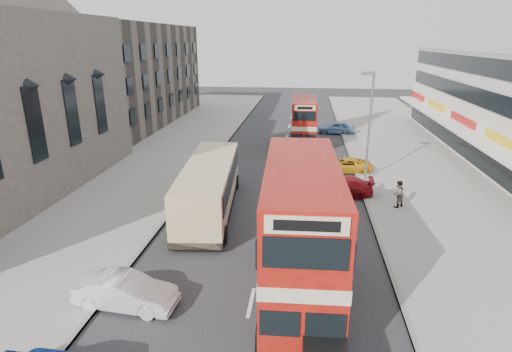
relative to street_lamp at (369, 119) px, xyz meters
The scene contains 17 objects.
ground 19.73m from the street_lamp, 109.92° to the right, with size 160.00×160.00×0.00m, color #28282B.
road_surface 8.33m from the street_lamp, 162.95° to the left, with size 12.00×90.00×0.01m, color #28282B.
pavement_right 7.50m from the street_lamp, 20.06° to the left, with size 12.00×90.00×0.15m, color gray.
pavement_left 19.22m from the street_lamp, behind, with size 12.00×90.00×0.15m, color gray.
kerb_left 13.62m from the street_lamp, behind, with size 0.20×90.00×0.16m, color gray.
kerb_right 5.13m from the street_lamp, 101.90° to the left, with size 0.20×90.00×0.16m, color gray.
brick_terrace 34.86m from the street_lamp, 144.96° to the left, with size 14.00×28.00×12.00m, color #66594C.
street_lamp is the anchor object (origin of this frame).
bus_main 16.18m from the street_lamp, 106.64° to the right, with size 3.17×10.24×5.61m.
bus_second 11.37m from the street_lamp, 115.42° to the left, with size 2.58×8.42×4.62m.
coach 12.83m from the street_lamp, 145.85° to the right, with size 3.74×11.15×2.90m.
car_left_front 20.77m from the street_lamp, 124.26° to the right, with size 1.44×4.12×1.36m, color silver.
car_right_a 5.59m from the street_lamp, 123.11° to the right, with size 1.84×4.52×1.31m, color maroon.
car_right_b 4.89m from the street_lamp, 119.59° to the left, with size 1.91×4.15×1.15m, color orange.
car_right_c 16.85m from the street_lamp, 93.69° to the left, with size 1.67×4.15×1.41m, color #6192C2.
pedestrian_near 6.57m from the street_lamp, 74.93° to the right, with size 0.65×0.44×1.78m, color gray.
cyclist 6.03m from the street_lamp, 124.71° to the left, with size 0.85×1.85×1.88m.
Camera 1 is at (1.93, -12.09, 10.31)m, focal length 28.62 mm.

